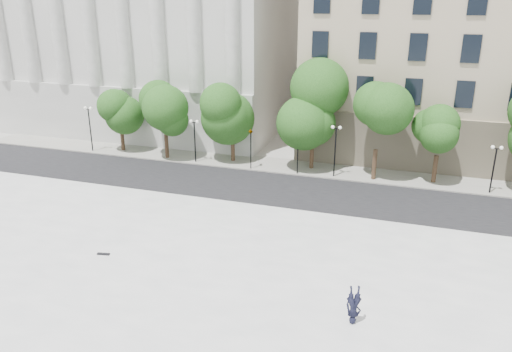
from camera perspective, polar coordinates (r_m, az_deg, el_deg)
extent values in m
plane|color=#B2B0A8|center=(25.96, -14.55, -15.21)|extent=(160.00, 160.00, 0.00)
cube|color=white|center=(27.95, -11.31, -11.60)|extent=(44.00, 22.00, 0.45)
cube|color=black|center=(40.35, -1.07, -1.34)|extent=(60.00, 8.00, 0.02)
cube|color=#99978D|center=(45.71, 1.37, 1.33)|extent=(60.00, 4.00, 0.12)
cube|color=silver|center=(63.69, -9.93, 17.75)|extent=(30.00, 26.00, 25.00)
cube|color=tan|center=(57.20, 26.45, 13.80)|extent=(36.00, 26.00, 21.00)
cylinder|color=black|center=(43.95, -0.60, 2.88)|extent=(0.10, 0.10, 3.50)
imported|color=black|center=(43.38, -0.61, 5.51)|extent=(1.01, 1.66, 0.67)
cylinder|color=black|center=(42.86, 4.79, 2.36)|extent=(0.10, 0.10, 3.50)
imported|color=black|center=(42.27, 4.87, 5.04)|extent=(0.36, 1.65, 0.66)
imported|color=black|center=(24.25, 11.01, -15.63)|extent=(1.17, 2.04, 0.52)
cube|color=black|center=(30.70, -17.05, -8.52)|extent=(0.76, 0.34, 0.08)
cylinder|color=#382619|center=(51.27, -15.02, 4.11)|extent=(0.36, 0.36, 2.50)
sphere|color=#183E11|center=(50.49, -15.37, 7.81)|extent=(3.77, 3.77, 3.77)
cylinder|color=#382619|center=(47.91, -10.18, 3.54)|extent=(0.36, 0.36, 2.74)
sphere|color=#183E11|center=(47.01, -10.45, 7.88)|extent=(3.70, 3.70, 3.70)
cylinder|color=#382619|center=(46.36, -2.66, 3.08)|extent=(0.36, 0.36, 2.43)
sphere|color=#183E11|center=(45.51, -2.72, 7.05)|extent=(4.35, 4.35, 4.35)
cylinder|color=#382619|center=(44.44, 6.39, 2.61)|extent=(0.36, 0.36, 3.00)
sphere|color=#183E11|center=(43.41, 6.60, 7.74)|extent=(4.36, 4.36, 4.36)
cylinder|color=#382619|center=(42.72, 13.36, 1.23)|extent=(0.36, 0.36, 2.67)
sphere|color=#183E11|center=(41.73, 13.76, 5.94)|extent=(3.94, 3.94, 3.94)
cylinder|color=#382619|center=(43.47, 19.75, 0.69)|extent=(0.36, 0.36, 2.38)
sphere|color=#183E11|center=(42.58, 20.25, 4.80)|extent=(3.52, 3.52, 3.52)
cylinder|color=black|center=(51.67, -18.39, 4.93)|extent=(0.12, 0.12, 4.31)
cube|color=black|center=(51.19, -18.65, 7.26)|extent=(0.60, 0.06, 0.06)
sphere|color=white|center=(51.35, -18.94, 7.38)|extent=(0.28, 0.28, 0.28)
sphere|color=white|center=(51.00, -18.39, 7.36)|extent=(0.28, 0.28, 0.28)
cylinder|color=black|center=(46.14, -6.99, 3.79)|extent=(0.12, 0.12, 3.84)
cube|color=black|center=(45.65, -7.09, 6.10)|extent=(0.60, 0.06, 0.06)
sphere|color=white|center=(45.75, -7.44, 6.25)|extent=(0.28, 0.28, 0.28)
sphere|color=white|center=(45.50, -6.75, 6.20)|extent=(0.28, 0.28, 0.28)
cylinder|color=black|center=(42.46, 9.01, 2.58)|extent=(0.12, 0.12, 4.30)
cube|color=black|center=(41.88, 9.17, 5.39)|extent=(0.60, 0.06, 0.06)
sphere|color=white|center=(41.90, 8.77, 5.56)|extent=(0.28, 0.28, 0.28)
sphere|color=white|center=(41.81, 9.58, 5.48)|extent=(0.28, 0.28, 0.28)
cylinder|color=black|center=(42.59, 25.45, 0.45)|extent=(0.12, 0.12, 3.70)
cube|color=black|center=(42.07, 25.82, 2.83)|extent=(0.60, 0.06, 0.06)
sphere|color=white|center=(42.00, 25.44, 3.00)|extent=(0.28, 0.28, 0.28)
sphere|color=white|center=(42.09, 26.24, 2.91)|extent=(0.28, 0.28, 0.28)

